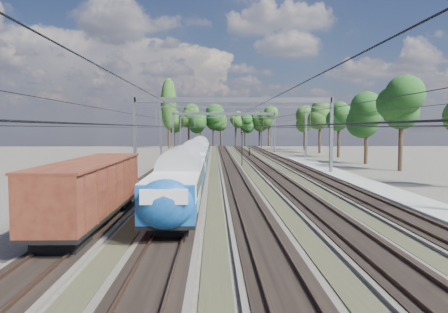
{
  "coord_description": "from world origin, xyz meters",
  "views": [
    {
      "loc": [
        -2.32,
        -20.96,
        5.42
      ],
      "look_at": [
        -1.36,
        19.54,
        2.8
      ],
      "focal_mm": 35.0,
      "sensor_mm": 36.0,
      "label": 1
    }
  ],
  "objects_px": {
    "emu_train": "(194,156)",
    "worker": "(249,152)",
    "signal_far": "(262,136)",
    "freight_boxcar": "(92,188)",
    "signal_near": "(242,144)"
  },
  "relations": [
    {
      "from": "signal_near",
      "to": "worker",
      "type": "bearing_deg",
      "value": 107.05
    },
    {
      "from": "freight_boxcar",
      "to": "signal_far",
      "type": "xyz_separation_m",
      "value": [
        19.41,
        91.94,
        1.21
      ]
    },
    {
      "from": "signal_near",
      "to": "signal_far",
      "type": "xyz_separation_m",
      "value": [
        8.67,
        53.39,
        0.13
      ]
    },
    {
      "from": "freight_boxcar",
      "to": "signal_near",
      "type": "height_order",
      "value": "signal_near"
    },
    {
      "from": "signal_far",
      "to": "signal_near",
      "type": "bearing_deg",
      "value": -102.93
    },
    {
      "from": "emu_train",
      "to": "signal_far",
      "type": "height_order",
      "value": "signal_far"
    },
    {
      "from": "emu_train",
      "to": "signal_near",
      "type": "xyz_separation_m",
      "value": [
        6.24,
        14.38,
        0.85
      ]
    },
    {
      "from": "emu_train",
      "to": "worker",
      "type": "bearing_deg",
      "value": 75.19
    },
    {
      "from": "emu_train",
      "to": "signal_far",
      "type": "bearing_deg",
      "value": 77.59
    },
    {
      "from": "worker",
      "to": "signal_near",
      "type": "height_order",
      "value": "signal_near"
    },
    {
      "from": "emu_train",
      "to": "worker",
      "type": "distance_m",
      "value": 34.91
    },
    {
      "from": "signal_near",
      "to": "emu_train",
      "type": "bearing_deg",
      "value": -88.54
    },
    {
      "from": "signal_far",
      "to": "worker",
      "type": "bearing_deg",
      "value": -103.69
    },
    {
      "from": "freight_boxcar",
      "to": "signal_near",
      "type": "bearing_deg",
      "value": 74.43
    },
    {
      "from": "freight_boxcar",
      "to": "worker",
      "type": "relative_size",
      "value": 7.6
    }
  ]
}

